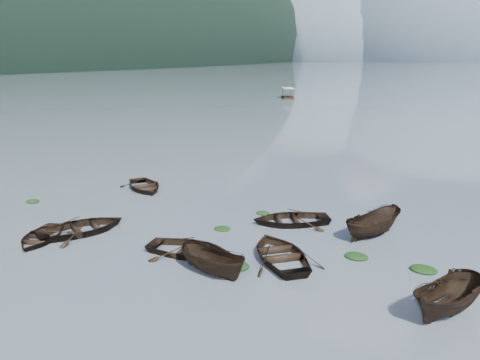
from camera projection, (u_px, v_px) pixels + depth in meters
The scene contains 20 objects.
ground_plane at pixel (121, 277), 22.54m from camera, with size 2400.00×2400.00×0.00m, color #545F69.
haze_mtn_a at pixel (342, 60), 905.52m from camera, with size 520.00×520.00×280.00m, color #475666.
haze_mtn_b at pixel (454, 60), 812.98m from camera, with size 520.00×520.00×340.00m, color #475666.
rowboat_0 at pixel (41, 240), 26.98m from camera, with size 2.85×3.99×0.83m, color black.
rowboat_1 at pixel (83, 233), 28.10m from camera, with size 3.65×5.11×1.06m, color black.
rowboat_2 at pixel (213, 273), 22.88m from camera, with size 1.50×3.98×1.54m, color black.
rowboat_3 at pixel (280, 259), 24.45m from camera, with size 3.61×5.05×1.05m, color black.
rowboat_4 at pixel (189, 254), 25.13m from camera, with size 3.33×4.66×0.96m, color black.
rowboat_5 at pixel (447, 313), 19.35m from camera, with size 1.65×4.39×1.69m, color black.
rowboat_6 at pixel (145, 189), 37.08m from camera, with size 3.32×4.64×0.96m, color black.
rowboat_7 at pixel (291, 223), 29.64m from camera, with size 3.49×4.88×1.01m, color black.
rowboat_8 at pixel (372, 235), 27.69m from camera, with size 1.67×4.45×1.72m, color black.
weed_clump_1 at pixel (194, 248), 25.88m from camera, with size 0.92×0.74×0.20m, color black.
weed_clump_2 at pixel (237, 267), 23.54m from camera, with size 1.35×1.08×0.29m, color black.
weed_clump_3 at pixel (263, 214), 31.40m from camera, with size 0.98×0.83×0.22m, color black.
weed_clump_4 at pixel (423, 271), 23.15m from camera, with size 1.33×1.06×0.28m, color black.
weed_clump_5 at pixel (32, 202), 33.90m from camera, with size 1.08×0.87×0.23m, color black.
weed_clump_6 at pixel (222, 230), 28.61m from camera, with size 1.07×0.89×0.22m, color black.
weed_clump_7 at pixel (356, 258), 24.65m from camera, with size 1.26×1.00×0.27m, color black.
pontoon_left at pixel (288, 98), 114.19m from camera, with size 2.57×6.17×2.36m, color black, non-canonical shape.
Camera 1 is at (14.89, -15.27, 10.38)m, focal length 35.00 mm.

